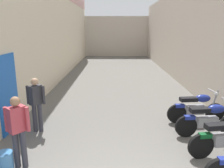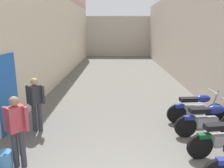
{
  "view_description": "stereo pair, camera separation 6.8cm",
  "coord_description": "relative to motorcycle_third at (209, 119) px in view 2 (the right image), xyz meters",
  "views": [
    {
      "loc": [
        -0.27,
        -2.75,
        2.89
      ],
      "look_at": [
        -0.33,
        5.13,
        0.96
      ],
      "focal_mm": 36.57,
      "sensor_mm": 36.0,
      "label": 1
    },
    {
      "loc": [
        -0.2,
        -2.75,
        2.89
      ],
      "look_at": [
        -0.33,
        5.13,
        0.96
      ],
      "focal_mm": 36.57,
      "sensor_mm": 36.0,
      "label": 2
    }
  ],
  "objects": [
    {
      "name": "ground_plane",
      "position": [
        -2.33,
        5.69,
        -0.5
      ],
      "size": [
        37.5,
        37.5,
        0.0
      ],
      "primitive_type": "plane",
      "color": "#66635E"
    },
    {
      "name": "building_left",
      "position": [
        -5.78,
        7.66,
        3.76
      ],
      "size": [
        0.45,
        21.5,
        8.43
      ],
      "color": "beige",
      "rests_on": "ground"
    },
    {
      "name": "building_right",
      "position": [
        1.14,
        7.69,
        2.0
      ],
      "size": [
        0.45,
        21.5,
        5.01
      ],
      "color": "beige",
      "rests_on": "ground"
    },
    {
      "name": "building_far_end",
      "position": [
        -2.33,
        19.44,
        1.55
      ],
      "size": [
        9.53,
        2.0,
        4.1
      ],
      "primitive_type": "cube",
      "color": "beige",
      "rests_on": "ground"
    },
    {
      "name": "motorcycle_third",
      "position": [
        0.0,
        0.0,
        0.0
      ],
      "size": [
        1.85,
        0.58,
        1.04
      ],
      "color": "black",
      "rests_on": "ground"
    },
    {
      "name": "motorcycle_fourth",
      "position": [
        -0.0,
        0.95,
        0.0
      ],
      "size": [
        1.85,
        0.58,
        1.04
      ],
      "color": "black",
      "rests_on": "ground"
    },
    {
      "name": "pedestrian_by_doorway",
      "position": [
        -4.57,
        -1.48,
        0.42
      ],
      "size": [
        0.52,
        0.39,
        1.57
      ],
      "color": "#383842",
      "rests_on": "ground"
    },
    {
      "name": "pedestrian_mid_alley",
      "position": [
        -4.76,
        0.25,
        0.42
      ],
      "size": [
        0.52,
        0.39,
        1.57
      ],
      "color": "#383842",
      "rests_on": "ground"
    },
    {
      "name": "water_jug_beside_first",
      "position": [
        -4.84,
        -1.64,
        -0.29
      ],
      "size": [
        0.34,
        0.34,
        0.42
      ],
      "primitive_type": "cylinder",
      "color": "#4C8CCC",
      "rests_on": "ground"
    },
    {
      "name": "umbrella_leaning",
      "position": [
        -5.16,
        -0.32,
        0.18
      ],
      "size": [
        0.2,
        0.35,
        0.97
      ],
      "color": "#4C4C4C",
      "rests_on": "ground"
    }
  ]
}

